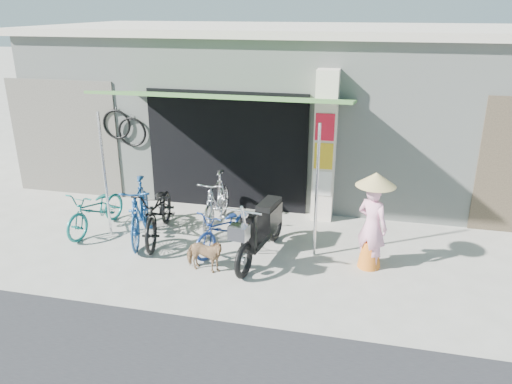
% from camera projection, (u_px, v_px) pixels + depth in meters
% --- Properties ---
extents(ground, '(80.00, 80.00, 0.00)m').
position_uv_depth(ground, '(254.00, 270.00, 8.25)').
color(ground, '#ADA89C').
rests_on(ground, ground).
extents(bicycle_shop, '(12.30, 5.30, 3.66)m').
position_uv_depth(bicycle_shop, '(302.00, 104.00, 12.24)').
color(bicycle_shop, '#A6ADA4').
rests_on(bicycle_shop, ground).
extents(shop_pillar, '(0.42, 0.44, 3.00)m').
position_uv_depth(shop_pillar, '(325.00, 147.00, 9.77)').
color(shop_pillar, beige).
rests_on(shop_pillar, ground).
extents(awning, '(4.60, 1.88, 2.72)m').
position_uv_depth(awning, '(226.00, 99.00, 9.04)').
color(awning, '#3E6E31').
rests_on(awning, ground).
extents(neighbour_left, '(2.60, 0.06, 2.60)m').
position_uv_depth(neighbour_left, '(65.00, 138.00, 11.22)').
color(neighbour_left, '#6B665B').
rests_on(neighbour_left, ground).
extents(bike_teal, '(0.80, 1.70, 0.86)m').
position_uv_depth(bike_teal, '(96.00, 210.00, 9.57)').
color(bike_teal, '#186E67').
rests_on(bike_teal, ground).
extents(bike_blue, '(1.04, 1.93, 1.12)m').
position_uv_depth(bike_blue, '(140.00, 211.00, 9.19)').
color(bike_blue, navy).
rests_on(bike_blue, ground).
extents(bike_black, '(1.06, 2.07, 1.03)m').
position_uv_depth(bike_black, '(159.00, 212.00, 9.24)').
color(bike_black, black).
rests_on(bike_black, ground).
extents(bike_silver, '(0.54, 1.79, 1.07)m').
position_uv_depth(bike_silver, '(216.00, 201.00, 9.70)').
color(bike_silver, '#B6B5BB').
rests_on(bike_silver, ground).
extents(bike_navy, '(1.09, 1.62, 0.81)m').
position_uv_depth(bike_navy, '(225.00, 229.00, 8.81)').
color(bike_navy, navy).
rests_on(bike_navy, ground).
extents(street_dog, '(0.74, 0.41, 0.60)m').
position_uv_depth(street_dog, '(204.00, 255.00, 8.10)').
color(street_dog, tan).
rests_on(street_dog, ground).
extents(moped, '(0.65, 2.02, 1.15)m').
position_uv_depth(moped, '(262.00, 229.00, 8.53)').
color(moped, black).
rests_on(moped, ground).
extents(nun, '(0.65, 0.64, 1.66)m').
position_uv_depth(nun, '(373.00, 221.00, 8.07)').
color(nun, '#EC9FBC').
rests_on(nun, ground).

